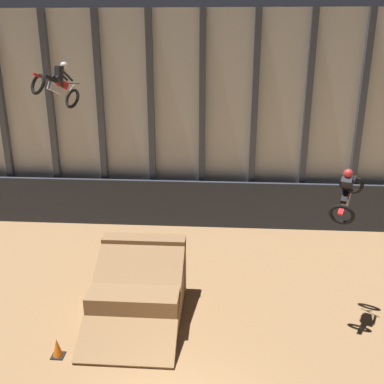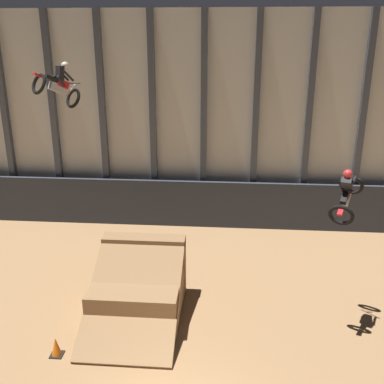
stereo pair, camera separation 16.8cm
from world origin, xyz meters
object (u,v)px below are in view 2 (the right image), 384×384
(traffic_cone_near_ramp, at_px, (56,347))
(dirt_ramp, at_px, (139,288))
(rider_bike_left_air, at_px, (58,85))
(rider_bike_right_air, at_px, (347,194))

(traffic_cone_near_ramp, bearing_deg, dirt_ramp, 52.02)
(rider_bike_left_air, xyz_separation_m, rider_bike_right_air, (9.38, -2.78, -2.75))
(dirt_ramp, xyz_separation_m, rider_bike_right_air, (6.27, -0.11, 3.51))
(rider_bike_right_air, xyz_separation_m, traffic_cone_near_ramp, (-8.20, -2.37, -4.02))
(dirt_ramp, relative_size, traffic_cone_near_ramp, 7.20)
(rider_bike_left_air, height_order, rider_bike_right_air, rider_bike_left_air)
(dirt_ramp, height_order, rider_bike_right_air, rider_bike_right_air)
(rider_bike_right_air, distance_m, traffic_cone_near_ramp, 9.43)
(dirt_ramp, bearing_deg, rider_bike_right_air, -0.97)
(dirt_ramp, distance_m, rider_bike_left_air, 7.48)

